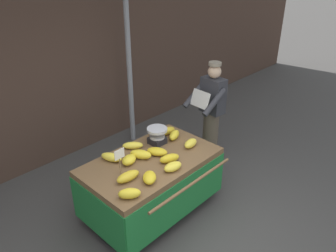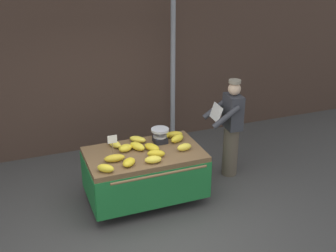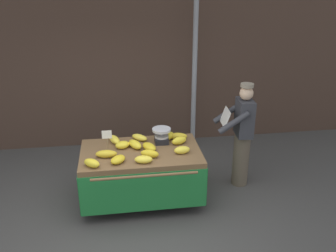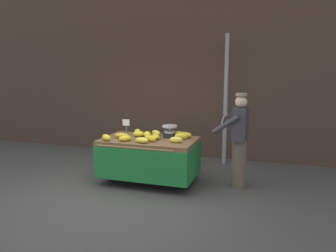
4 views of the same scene
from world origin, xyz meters
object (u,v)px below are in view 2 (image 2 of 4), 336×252
object	(u,v)px
banana_bunch_9	(165,135)
banana_bunch_10	(138,139)
weighing_scale	(160,136)
banana_bunch_0	(106,168)
banana_bunch_8	(115,158)
banana_bunch_7	(177,139)
banana_bunch_11	(152,147)
banana_bunch_6	(156,154)
banana_bunch_12	(115,144)
banana_bunch_1	(137,146)
vendor_person	(231,128)
banana_bunch_2	(129,162)
banana_bunch_13	(174,135)
price_sign	(112,141)
banana_bunch_3	(125,148)
banana_bunch_5	(184,147)
street_pole	(173,75)
banana_cart	(145,165)
banana_bunch_4	(153,160)

from	to	relation	value
banana_bunch_9	banana_bunch_10	bearing A→B (deg)	176.95
weighing_scale	banana_bunch_10	world-z (taller)	weighing_scale
banana_bunch_0	banana_bunch_8	xyz separation A→B (m)	(0.19, 0.25, -0.00)
banana_bunch_9	banana_bunch_10	world-z (taller)	banana_bunch_9
banana_bunch_7	banana_bunch_10	size ratio (longest dim) A/B	0.89
banana_bunch_8	banana_bunch_11	distance (m)	0.63
banana_bunch_0	banana_bunch_11	size ratio (longest dim) A/B	0.89
weighing_scale	banana_bunch_6	bearing A→B (deg)	-116.75
banana_bunch_11	banana_bunch_12	size ratio (longest dim) A/B	0.95
banana_bunch_1	banana_bunch_11	distance (m)	0.22
vendor_person	banana_bunch_8	bearing A→B (deg)	-169.25
banana_bunch_9	vendor_person	bearing A→B (deg)	-3.57
banana_bunch_7	banana_bunch_0	bearing A→B (deg)	-157.56
weighing_scale	banana_bunch_8	world-z (taller)	weighing_scale
banana_bunch_2	banana_bunch_13	xyz separation A→B (m)	(0.94, 0.64, 0.00)
banana_bunch_7	banana_bunch_11	distance (m)	0.48
price_sign	banana_bunch_3	size ratio (longest dim) A/B	1.60
weighing_scale	banana_bunch_5	size ratio (longest dim) A/B	1.20
banana_bunch_7	banana_bunch_9	xyz separation A→B (m)	(-0.13, 0.20, -0.00)
banana_bunch_1	banana_bunch_10	world-z (taller)	banana_bunch_1
banana_bunch_2	street_pole	bearing A→B (deg)	54.24
banana_bunch_0	banana_bunch_11	world-z (taller)	banana_bunch_0
banana_bunch_2	banana_bunch_6	world-z (taller)	banana_bunch_6
banana_bunch_13	banana_bunch_10	bearing A→B (deg)	174.93
banana_bunch_11	banana_bunch_3	bearing A→B (deg)	164.43
street_pole	banana_bunch_9	xyz separation A→B (m)	(-0.68, -1.39, -0.54)
price_sign	banana_bunch_2	world-z (taller)	price_sign
banana_bunch_12	banana_bunch_11	bearing A→B (deg)	-32.40
banana_cart	banana_bunch_11	world-z (taller)	banana_bunch_11
banana_bunch_7	banana_bunch_12	distance (m)	0.98
banana_bunch_3	banana_bunch_11	xyz separation A→B (m)	(0.38, -0.11, -0.01)
banana_bunch_2	vendor_person	world-z (taller)	vendor_person
banana_bunch_1	banana_bunch_3	bearing A→B (deg)	176.04
weighing_scale	banana_bunch_7	xyz separation A→B (m)	(0.26, -0.08, -0.06)
banana_bunch_7	banana_bunch_11	xyz separation A→B (m)	(-0.47, -0.13, -0.01)
banana_bunch_4	banana_bunch_12	xyz separation A→B (m)	(-0.38, 0.70, 0.00)
banana_bunch_2	banana_bunch_10	world-z (taller)	banana_bunch_2
banana_bunch_2	banana_bunch_12	bearing A→B (deg)	93.28
banana_bunch_3	banana_bunch_5	xyz separation A→B (m)	(0.84, -0.29, 0.00)
weighing_scale	banana_bunch_3	xyz separation A→B (m)	(-0.59, -0.10, -0.06)
banana_bunch_0	banana_bunch_10	world-z (taller)	banana_bunch_0
price_sign	banana_bunch_13	distance (m)	1.13
banana_bunch_2	banana_bunch_7	xyz separation A→B (m)	(0.92, 0.47, 0.01)
price_sign	banana_bunch_1	world-z (taller)	price_sign
banana_bunch_5	banana_bunch_8	xyz separation A→B (m)	(-1.07, 0.04, -0.00)
banana_bunch_9	banana_cart	bearing A→B (deg)	-143.77
banana_bunch_3	banana_bunch_5	bearing A→B (deg)	-19.13
banana_bunch_11	banana_bunch_13	bearing A→B (deg)	31.67
banana_bunch_4	banana_bunch_10	world-z (taller)	banana_bunch_4
banana_bunch_3	banana_bunch_4	distance (m)	0.56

